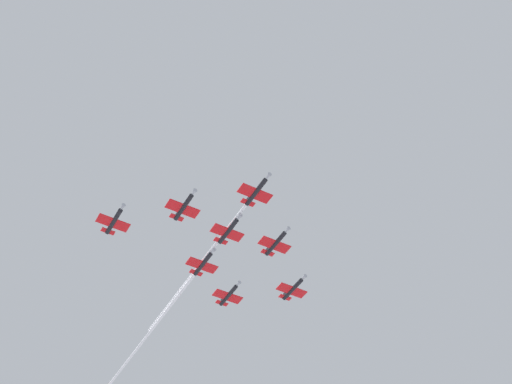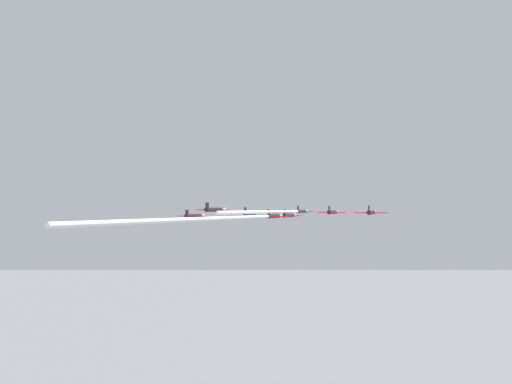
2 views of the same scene
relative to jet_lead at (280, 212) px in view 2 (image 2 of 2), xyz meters
name	(u,v)px [view 2 (image 2 of 2)]	position (x,y,z in m)	size (l,w,h in m)	color
jet_lead	(280,212)	(0.00, 0.00, 0.00)	(64.18, 31.54, 2.39)	black
jet_port_inner	(250,213)	(3.03, 15.62, -0.51)	(11.20, 8.73, 2.39)	black
jet_starboard_inner	(332,212)	(13.93, -7.69, -0.14)	(11.20, 8.73, 2.39)	black
jet_port_outer	(289,215)	(7.32, 3.42, -1.14)	(11.20, 8.73, 2.39)	black
jet_starboard_outer	(194,216)	(-14.08, 21.83, -1.22)	(11.20, 8.73, 2.39)	black
jet_center_rear	(371,212)	(7.73, -24.80, -0.12)	(11.20, 8.73, 2.39)	black
jet_port_trail	(228,218)	(-33.00, -15.43, -1.15)	(80.07, 38.97, 2.39)	black
jet_starboard_trail	(214,210)	(-20.28, 4.72, 0.61)	(11.20, 8.73, 2.39)	black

